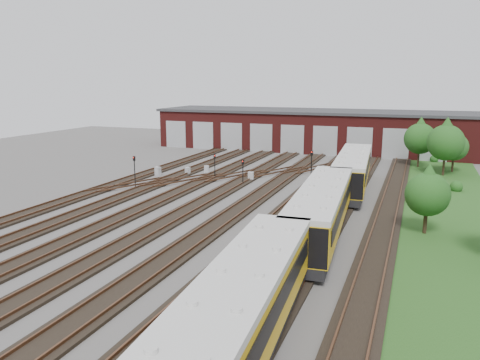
% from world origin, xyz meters
% --- Properties ---
extents(ground, '(120.00, 120.00, 0.00)m').
position_xyz_m(ground, '(0.00, 0.00, 0.00)').
color(ground, '#44413F').
rests_on(ground, ground).
extents(track_network, '(30.40, 70.00, 0.33)m').
position_xyz_m(track_network, '(-0.17, 0.59, 0.11)').
color(track_network, black).
rests_on(track_network, ground).
extents(maintenance_shed, '(51.00, 12.50, 6.35)m').
position_xyz_m(maintenance_shed, '(-0.01, 39.97, 3.20)').
color(maintenance_shed, '#531614').
rests_on(maintenance_shed, ground).
extents(grass_verge, '(8.00, 55.00, 0.05)m').
position_xyz_m(grass_verge, '(19.00, 10.00, 0.03)').
color(grass_verge, '#1C4617').
rests_on(grass_verge, ground).
extents(metro_train, '(4.06, 48.56, 3.39)m').
position_xyz_m(metro_train, '(10.00, -3.49, 2.07)').
color(metro_train, black).
rests_on(metro_train, ground).
extents(signal_mast_0, '(0.25, 0.23, 3.23)m').
position_xyz_m(signal_mast_0, '(-11.64, 5.99, 2.05)').
color(signal_mast_0, black).
rests_on(signal_mast_0, ground).
extents(signal_mast_1, '(0.27, 0.26, 2.72)m').
position_xyz_m(signal_mast_1, '(-5.66, 13.20, 1.75)').
color(signal_mast_1, black).
rests_on(signal_mast_1, ground).
extents(signal_mast_2, '(0.29, 0.28, 3.28)m').
position_xyz_m(signal_mast_2, '(4.86, 16.43, 2.11)').
color(signal_mast_2, black).
rests_on(signal_mast_2, ground).
extents(signal_mast_3, '(0.25, 0.24, 2.74)m').
position_xyz_m(signal_mast_3, '(-1.25, 10.66, 1.77)').
color(signal_mast_3, black).
rests_on(signal_mast_3, ground).
extents(relay_cabinet_0, '(0.65, 0.60, 0.88)m').
position_xyz_m(relay_cabinet_0, '(-9.39, 13.65, 0.44)').
color(relay_cabinet_0, '#ABADB1').
rests_on(relay_cabinet_0, ground).
extents(relay_cabinet_1, '(0.71, 0.64, 1.03)m').
position_xyz_m(relay_cabinet_1, '(-12.45, 11.98, 0.51)').
color(relay_cabinet_1, '#ABADB1').
rests_on(relay_cabinet_1, ground).
extents(relay_cabinet_2, '(0.69, 0.64, 0.93)m').
position_xyz_m(relay_cabinet_2, '(-7.63, 15.17, 0.47)').
color(relay_cabinet_2, '#ABADB1').
rests_on(relay_cabinet_2, ground).
extents(relay_cabinet_3, '(0.66, 0.58, 0.99)m').
position_xyz_m(relay_cabinet_3, '(-1.21, 13.10, 0.50)').
color(relay_cabinet_3, '#ABADB1').
rests_on(relay_cabinet_3, ground).
extents(relay_cabinet_4, '(0.70, 0.63, 0.98)m').
position_xyz_m(relay_cabinet_4, '(6.83, 21.46, 0.49)').
color(relay_cabinet_4, '#ABADB1').
rests_on(relay_cabinet_4, ground).
extents(tree_0, '(3.94, 3.94, 6.52)m').
position_xyz_m(tree_0, '(16.13, 28.68, 4.19)').
color(tree_0, '#2E2114').
rests_on(tree_0, ground).
extents(tree_1, '(3.30, 3.30, 5.46)m').
position_xyz_m(tree_1, '(20.07, 26.57, 3.51)').
color(tree_1, '#2E2114').
rests_on(tree_1, ground).
extents(tree_2, '(4.17, 4.17, 6.91)m').
position_xyz_m(tree_2, '(18.95, 23.82, 4.44)').
color(tree_2, '#2E2114').
rests_on(tree_2, ground).
extents(tree_3, '(3.15, 3.15, 5.21)m').
position_xyz_m(tree_3, '(16.86, 0.15, 3.35)').
color(tree_3, '#2E2114').
rests_on(tree_3, ground).
extents(bush_0, '(1.38, 1.38, 1.38)m').
position_xyz_m(bush_0, '(16.00, 9.51, 0.69)').
color(bush_0, '#1B4012').
rests_on(bush_0, ground).
extents(bush_1, '(1.25, 1.25, 1.25)m').
position_xyz_m(bush_1, '(19.89, 15.80, 0.62)').
color(bush_1, '#1B4012').
rests_on(bush_1, ground).
extents(bush_2, '(1.13, 1.13, 1.13)m').
position_xyz_m(bush_2, '(18.19, 33.81, 0.56)').
color(bush_2, '#1B4012').
rests_on(bush_2, ground).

